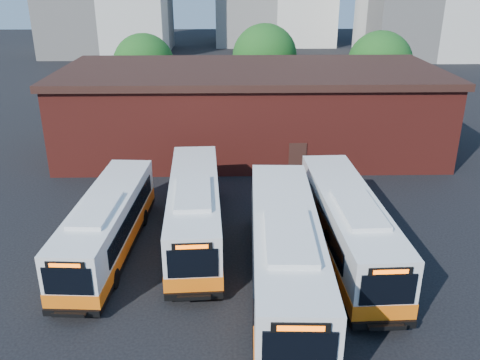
{
  "coord_description": "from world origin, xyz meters",
  "views": [
    {
      "loc": [
        -1.59,
        -18.56,
        13.19
      ],
      "look_at": [
        -1.11,
        5.18,
        3.37
      ],
      "focal_mm": 38.0,
      "sensor_mm": 36.0,
      "label": 1
    }
  ],
  "objects_px": {
    "bus_midwest": "(195,212)",
    "bus_east": "(347,228)",
    "bus_mideast": "(285,257)",
    "transit_worker": "(330,312)",
    "bus_west": "(108,227)"
  },
  "relations": [
    {
      "from": "bus_mideast",
      "to": "bus_west",
      "type": "bearing_deg",
      "value": 159.71
    },
    {
      "from": "bus_west",
      "to": "bus_midwest",
      "type": "height_order",
      "value": "bus_midwest"
    },
    {
      "from": "transit_worker",
      "to": "bus_east",
      "type": "bearing_deg",
      "value": -14.35
    },
    {
      "from": "bus_mideast",
      "to": "bus_east",
      "type": "relative_size",
      "value": 1.1
    },
    {
      "from": "bus_west",
      "to": "bus_mideast",
      "type": "distance_m",
      "value": 9.16
    },
    {
      "from": "bus_west",
      "to": "transit_worker",
      "type": "relative_size",
      "value": 5.93
    },
    {
      "from": "bus_midwest",
      "to": "bus_mideast",
      "type": "height_order",
      "value": "bus_mideast"
    },
    {
      "from": "bus_west",
      "to": "transit_worker",
      "type": "bearing_deg",
      "value": -29.23
    },
    {
      "from": "bus_west",
      "to": "transit_worker",
      "type": "height_order",
      "value": "bus_west"
    },
    {
      "from": "bus_midwest",
      "to": "bus_east",
      "type": "distance_m",
      "value": 7.85
    },
    {
      "from": "bus_midwest",
      "to": "transit_worker",
      "type": "bearing_deg",
      "value": -56.7
    },
    {
      "from": "bus_west",
      "to": "bus_midwest",
      "type": "bearing_deg",
      "value": 21.79
    },
    {
      "from": "transit_worker",
      "to": "bus_west",
      "type": "bearing_deg",
      "value": 61.05
    },
    {
      "from": "bus_mideast",
      "to": "bus_east",
      "type": "distance_m",
      "value": 4.45
    },
    {
      "from": "bus_midwest",
      "to": "transit_worker",
      "type": "height_order",
      "value": "bus_midwest"
    }
  ]
}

